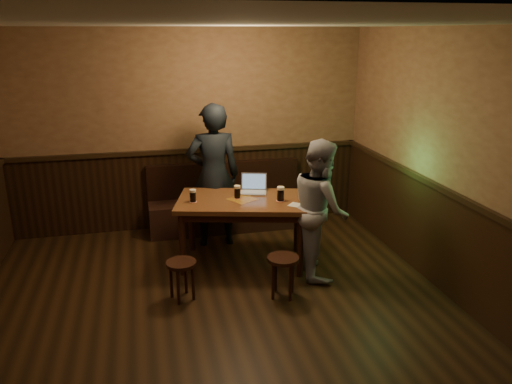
{
  "coord_description": "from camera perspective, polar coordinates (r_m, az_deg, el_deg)",
  "views": [
    {
      "loc": [
        -0.66,
        -3.97,
        2.75
      ],
      "look_at": [
        0.61,
        1.47,
        0.94
      ],
      "focal_mm": 35.0,
      "sensor_mm": 36.0,
      "label": 1
    }
  ],
  "objects": [
    {
      "name": "laptop",
      "position": [
        6.22,
        -0.27,
        0.52
      ],
      "size": [
        0.38,
        0.34,
        0.23
      ],
      "rotation": [
        0.0,
        0.0,
        -0.29
      ],
      "color": "silver",
      "rests_on": "pub_table"
    },
    {
      "name": "stool_left",
      "position": [
        5.39,
        -8.51,
        -8.72
      ],
      "size": [
        0.42,
        0.42,
        0.43
      ],
      "rotation": [
        0.0,
        0.0,
        -0.42
      ],
      "color": "black",
      "rests_on": "ground"
    },
    {
      "name": "bench",
      "position": [
        7.23,
        -3.42,
        -1.77
      ],
      "size": [
        2.2,
        0.5,
        0.95
      ],
      "color": "black",
      "rests_on": "ground"
    },
    {
      "name": "person_grey",
      "position": [
        5.77,
        7.36,
        -1.85
      ],
      "size": [
        0.69,
        0.84,
        1.61
      ],
      "primitive_type": "imported",
      "rotation": [
        0.0,
        0.0,
        1.47
      ],
      "color": "#9A999F",
      "rests_on": "ground"
    },
    {
      "name": "person_suit",
      "position": [
        6.52,
        -4.87,
        1.87
      ],
      "size": [
        0.7,
        0.47,
        1.9
      ],
      "primitive_type": "imported",
      "rotation": [
        0.0,
        0.0,
        3.12
      ],
      "color": "black",
      "rests_on": "ground"
    },
    {
      "name": "pint_left",
      "position": [
        5.89,
        -7.23,
        -0.42
      ],
      "size": [
        0.1,
        0.1,
        0.15
      ],
      "color": "#AE2D15",
      "rests_on": "pub_table"
    },
    {
      "name": "stool_right",
      "position": [
        5.38,
        3.11,
        -8.33
      ],
      "size": [
        0.44,
        0.44,
        0.46
      ],
      "rotation": [
        0.0,
        0.0,
        0.38
      ],
      "color": "black",
      "rests_on": "ground"
    },
    {
      "name": "room",
      "position": [
        4.51,
        -3.98,
        -2.17
      ],
      "size": [
        5.04,
        6.04,
        2.84
      ],
      "color": "black",
      "rests_on": "ground"
    },
    {
      "name": "pub_table",
      "position": [
        6.0,
        -1.55,
        -1.81
      ],
      "size": [
        1.72,
        1.24,
        0.83
      ],
      "rotation": [
        0.0,
        0.0,
        -0.25
      ],
      "color": "#4F3416",
      "rests_on": "ground"
    },
    {
      "name": "menu",
      "position": [
        5.77,
        4.88,
        -1.54
      ],
      "size": [
        0.26,
        0.26,
        0.0
      ],
      "primitive_type": "cube",
      "rotation": [
        0.0,
        0.0,
        -0.74
      ],
      "color": "silver",
      "rests_on": "pub_table"
    },
    {
      "name": "pint_right",
      "position": [
        5.89,
        2.83,
        -0.21
      ],
      "size": [
        0.11,
        0.11,
        0.18
      ],
      "color": "#AE2D15",
      "rests_on": "pub_table"
    },
    {
      "name": "pint_mid",
      "position": [
        5.98,
        -2.15,
        0.02
      ],
      "size": [
        0.1,
        0.1,
        0.16
      ],
      "color": "#AE2D15",
      "rests_on": "pub_table"
    }
  ]
}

